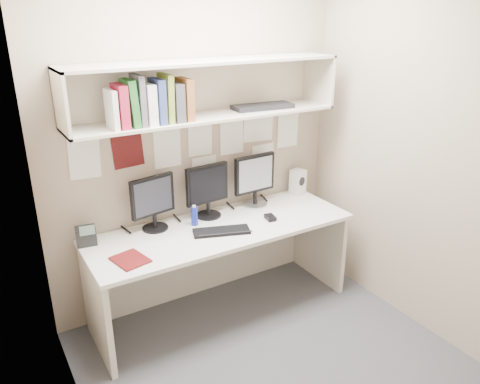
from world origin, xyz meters
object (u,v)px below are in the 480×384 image
desk (221,269)px  speaker (298,182)px  monitor_right (255,178)px  desk_phone (86,236)px  monitor_left (153,200)px  monitor_center (207,188)px  keyboard (221,231)px  maroon_notebook (130,260)px

desk → speaker: size_ratio=9.17×
monitor_right → desk_phone: bearing=177.2°
desk_phone → monitor_left: bearing=8.7°
monitor_left → speaker: monitor_left is taller
monitor_right → desk_phone: size_ratio=2.64×
desk → desk_phone: size_ratio=12.35×
monitor_left → monitor_center: bearing=-11.0°
keyboard → speaker: (0.95, 0.34, 0.10)m
monitor_left → desk_phone: size_ratio=2.49×
speaker → monitor_left: bearing=165.6°
speaker → desk_phone: size_ratio=1.35×
keyboard → monitor_center: bearing=99.8°
desk → speaker: (0.90, 0.24, 0.47)m
monitor_right → maroon_notebook: 1.27m
monitor_center → desk_phone: 0.95m
monitor_left → monitor_right: (0.87, -0.00, 0.01)m
speaker → maroon_notebook: speaker is taller
monitor_center → keyboard: monitor_center is taller
monitor_right → maroon_notebook: size_ratio=1.85×
speaker → desk_phone: speaker is taller
desk → monitor_center: monitor_center is taller
monitor_right → maroon_notebook: bearing=-165.3°
monitor_center → monitor_right: size_ratio=0.97×
maroon_notebook → monitor_left: bearing=37.3°
desk → maroon_notebook: maroon_notebook is taller
monitor_left → maroon_notebook: monitor_left is taller
monitor_center → maroon_notebook: 0.87m
desk → monitor_right: (0.44, 0.22, 0.60)m
monitor_left → monitor_center: monitor_center is taller
desk → monitor_left: size_ratio=4.96×
monitor_left → speaker: 1.34m
keyboard → desk_phone: (-0.88, 0.32, 0.05)m
keyboard → desk_phone: 0.94m
desk → monitor_left: monitor_left is taller
monitor_left → desk: bearing=-37.7°
monitor_center → desk_phone: (-0.94, 0.00, -0.17)m
speaker → monitor_right: bearing=167.2°
desk → monitor_right: 0.78m
desk → monitor_right: size_ratio=4.67×
keyboard → monitor_right: bearing=52.5°
desk → monitor_left: (-0.44, 0.22, 0.59)m
speaker → maroon_notebook: 1.70m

